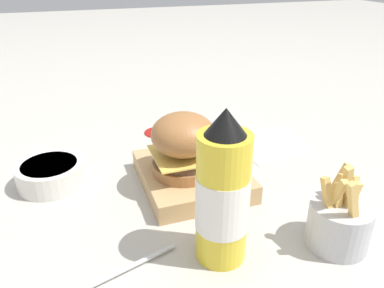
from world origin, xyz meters
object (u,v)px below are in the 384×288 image
at_px(fries_basket, 339,222).
at_px(side_bowl, 51,173).
at_px(ketchup_bottle, 223,195).
at_px(burger, 182,144).
at_px(spoon, 88,287).
at_px(serving_board, 192,175).

relative_size(fries_basket, side_bowl, 1.11).
bearing_deg(ketchup_bottle, burger, 179.02).
xyz_separation_m(ketchup_bottle, side_bowl, (-0.29, -0.23, -0.08)).
xyz_separation_m(burger, ketchup_bottle, (0.19, -0.00, 0.01)).
distance_m(burger, spoon, 0.29).
relative_size(serving_board, fries_basket, 1.52).
bearing_deg(spoon, fries_basket, 158.19).
xyz_separation_m(side_bowl, spoon, (0.29, 0.04, -0.02)).
bearing_deg(ketchup_bottle, serving_board, 172.83).
bearing_deg(spoon, ketchup_bottle, 164.88).
bearing_deg(fries_basket, serving_board, -147.37).
relative_size(side_bowl, spoon, 0.68).
height_order(ketchup_bottle, fries_basket, ketchup_bottle).
bearing_deg(ketchup_bottle, fries_basket, 78.03).
xyz_separation_m(ketchup_bottle, spoon, (0.01, -0.19, -0.10)).
height_order(burger, ketchup_bottle, ketchup_bottle).
xyz_separation_m(serving_board, fries_basket, (0.24, 0.15, 0.02)).
distance_m(burger, side_bowl, 0.26).
xyz_separation_m(burger, side_bowl, (-0.10, -0.24, -0.07)).
distance_m(fries_basket, spoon, 0.37).
distance_m(burger, fries_basket, 0.29).
relative_size(burger, ketchup_bottle, 0.50).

